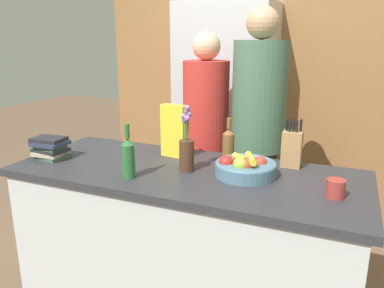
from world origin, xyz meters
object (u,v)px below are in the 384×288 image
(fruit_bowl, at_px, (245,167))
(book_stack, at_px, (50,148))
(refrigerator, at_px, (226,115))
(bottle_oil, at_px, (228,143))
(cereal_box, at_px, (174,131))
(knife_block, at_px, (292,148))
(person_in_blue, at_px, (258,128))
(coffee_mug, at_px, (335,188))
(flower_vase, at_px, (187,149))
(person_at_sink, at_px, (206,135))
(bottle_vinegar, at_px, (128,157))

(fruit_bowl, bearing_deg, book_stack, -171.87)
(refrigerator, height_order, bottle_oil, refrigerator)
(cereal_box, bearing_deg, knife_block, 6.96)
(fruit_bowl, xyz_separation_m, person_in_blue, (-0.10, 0.67, 0.05))
(refrigerator, relative_size, coffee_mug, 16.79)
(flower_vase, height_order, person_at_sink, person_at_sink)
(cereal_box, bearing_deg, person_at_sink, 88.98)
(person_at_sink, bearing_deg, person_in_blue, 23.52)
(fruit_bowl, bearing_deg, bottle_vinegar, -154.21)
(refrigerator, height_order, bottle_vinegar, refrigerator)
(refrigerator, xyz_separation_m, coffee_mug, (0.98, -1.46, 0.01))
(flower_vase, bearing_deg, person_at_sink, 102.92)
(coffee_mug, xyz_separation_m, person_in_blue, (-0.54, 0.78, 0.06))
(flower_vase, bearing_deg, bottle_vinegar, -137.19)
(bottle_vinegar, bearing_deg, person_at_sink, 85.93)
(refrigerator, relative_size, flower_vase, 5.33)
(flower_vase, xyz_separation_m, coffee_mug, (0.75, -0.06, -0.08))
(book_stack, bearing_deg, cereal_box, 26.14)
(person_at_sink, bearing_deg, cereal_box, -69.82)
(refrigerator, bearing_deg, bottle_oil, -71.45)
(cereal_box, height_order, bottle_oil, cereal_box)
(bottle_oil, bearing_deg, bottle_vinegar, -127.77)
(refrigerator, bearing_deg, cereal_box, -86.97)
(cereal_box, distance_m, bottle_oil, 0.33)
(cereal_box, xyz_separation_m, bottle_vinegar, (-0.06, -0.42, -0.05))
(refrigerator, distance_m, flower_vase, 1.42)
(knife_block, relative_size, bottle_oil, 1.10)
(book_stack, height_order, person_in_blue, person_in_blue)
(fruit_bowl, bearing_deg, cereal_box, 161.54)
(refrigerator, relative_size, person_in_blue, 1.05)
(cereal_box, bearing_deg, bottle_vinegar, -97.69)
(bottle_oil, bearing_deg, coffee_mug, -28.99)
(coffee_mug, relative_size, person_in_blue, 0.06)
(fruit_bowl, bearing_deg, person_in_blue, 98.21)
(fruit_bowl, bearing_deg, knife_block, 50.98)
(book_stack, distance_m, person_in_blue, 1.33)
(refrigerator, relative_size, bottle_vinegar, 6.76)
(coffee_mug, height_order, bottle_oil, bottle_oil)
(coffee_mug, bearing_deg, person_at_sink, 139.79)
(knife_block, xyz_separation_m, coffee_mug, (0.24, -0.35, -0.06))
(coffee_mug, xyz_separation_m, book_stack, (-1.57, -0.05, 0.02))
(flower_vase, height_order, bottle_vinegar, flower_vase)
(refrigerator, relative_size, cereal_box, 6.08)
(cereal_box, relative_size, book_stack, 1.51)
(cereal_box, bearing_deg, person_in_blue, 53.53)
(coffee_mug, xyz_separation_m, bottle_vinegar, (-0.97, -0.15, 0.07))
(flower_vase, xyz_separation_m, bottle_vinegar, (-0.23, -0.21, -0.01))
(fruit_bowl, height_order, person_in_blue, person_in_blue)
(book_stack, bearing_deg, fruit_bowl, 8.13)
(flower_vase, relative_size, cereal_box, 1.14)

